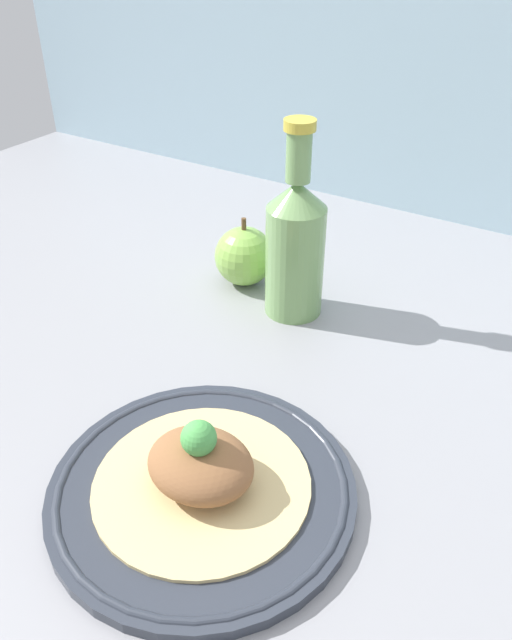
# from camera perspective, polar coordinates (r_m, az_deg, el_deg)

# --- Properties ---
(ground_plane) EXTENTS (1.80, 1.10, 0.04)m
(ground_plane) POSITION_cam_1_polar(r_m,az_deg,el_deg) (0.71, 1.89, -7.11)
(ground_plane) COLOR gray
(plate) EXTENTS (0.28, 0.28, 0.01)m
(plate) POSITION_cam_1_polar(r_m,az_deg,el_deg) (0.58, -4.93, -15.08)
(plate) COLOR #2D333D
(plate) RESTS_ON ground_plane
(plated_food) EXTENTS (0.20, 0.20, 0.07)m
(plated_food) POSITION_cam_1_polar(r_m,az_deg,el_deg) (0.57, -5.06, -13.36)
(plated_food) COLOR #D6BC7F
(plated_food) RESTS_ON plate
(cider_bottle) EXTENTS (0.07, 0.07, 0.25)m
(cider_bottle) POSITION_cam_1_polar(r_m,az_deg,el_deg) (0.78, 3.62, 7.00)
(cider_bottle) COLOR #729E5B
(cider_bottle) RESTS_ON ground_plane
(apple) EXTENTS (0.08, 0.08, 0.10)m
(apple) POSITION_cam_1_polar(r_m,az_deg,el_deg) (0.86, -1.09, 5.86)
(apple) COLOR #84B74C
(apple) RESTS_ON ground_plane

